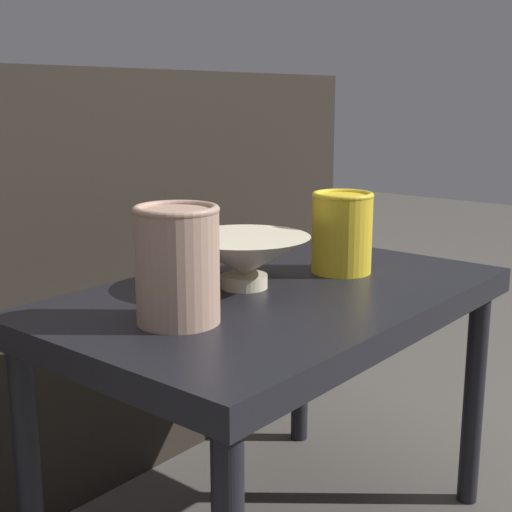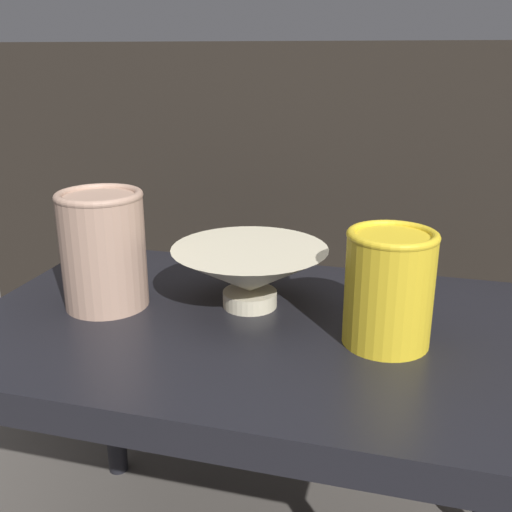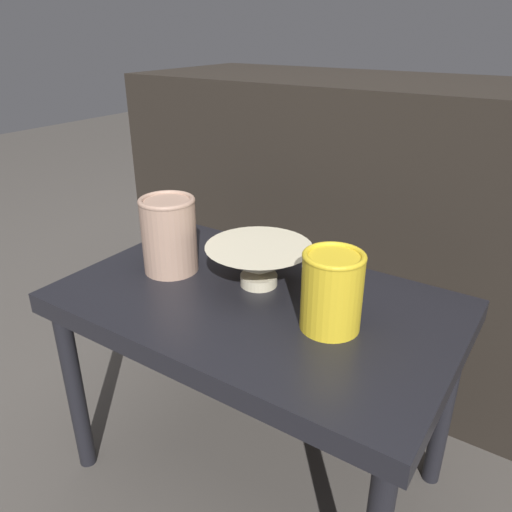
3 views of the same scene
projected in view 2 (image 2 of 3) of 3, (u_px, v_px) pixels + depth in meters
table at (258, 357)px, 0.77m from camera, size 0.73×0.45×0.44m
couch_backdrop at (328, 231)px, 1.31m from camera, size 1.33×0.50×0.78m
bowl at (250, 271)px, 0.78m from camera, size 0.20×0.20×0.08m
vase_textured_left at (103, 248)px, 0.78m from camera, size 0.11×0.11×0.15m
vase_colorful_right at (389, 286)px, 0.68m from camera, size 0.10×0.10×0.14m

